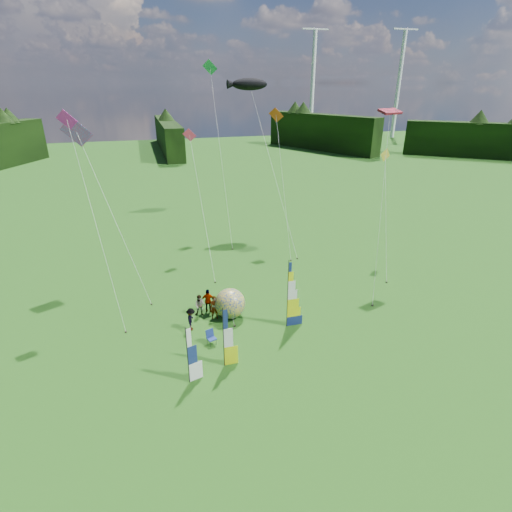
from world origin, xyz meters
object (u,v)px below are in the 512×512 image
object	(u,v)px
bol_inflatable	(230,303)
camp_chair	(212,338)
side_banner_far	(188,357)
feather_banner_main	(288,295)
spectator_c	(191,319)
spectator_a	(215,308)
spectator_b	(200,305)
kite_whale	(272,157)
spectator_d	(208,301)
side_banner_left	(224,339)

from	to	relation	value
bol_inflatable	camp_chair	distance (m)	3.59
side_banner_far	bol_inflatable	world-z (taller)	side_banner_far
feather_banner_main	spectator_c	size ratio (longest dim) A/B	2.99
spectator_a	spectator_b	size ratio (longest dim) A/B	1.09
spectator_b	spectator_c	size ratio (longest dim) A/B	1.00
feather_banner_main	kite_whale	bearing A→B (deg)	75.69
spectator_b	spectator_d	size ratio (longest dim) A/B	0.89
spectator_c	camp_chair	xyz separation A→B (m)	(1.04, -2.09, -0.32)
feather_banner_main	spectator_b	distance (m)	6.64
camp_chair	kite_whale	xyz separation A→B (m)	(9.87, 17.70, 8.29)
side_banner_left	spectator_d	world-z (taller)	side_banner_left
spectator_a	spectator_d	xyz separation A→B (m)	(-0.29, 1.03, 0.03)
camp_chair	kite_whale	bearing A→B (deg)	43.43
spectator_d	side_banner_far	bearing A→B (deg)	87.00
spectator_b	kite_whale	distance (m)	18.91
kite_whale	feather_banner_main	bearing A→B (deg)	-85.88
feather_banner_main	spectator_d	distance (m)	6.22
bol_inflatable	spectator_a	xyz separation A→B (m)	(-1.12, 0.09, -0.21)
feather_banner_main	spectator_b	size ratio (longest dim) A/B	2.99
side_banner_far	spectator_a	size ratio (longest dim) A/B	1.99
side_banner_left	side_banner_far	distance (m)	2.41
spectator_a	spectator_d	bearing A→B (deg)	110.37
side_banner_far	spectator_a	distance (m)	6.89
bol_inflatable	kite_whale	xyz separation A→B (m)	(7.95, 14.73, 7.68)
feather_banner_main	side_banner_far	size ratio (longest dim) A/B	1.38
spectator_b	camp_chair	bearing A→B (deg)	-68.03
spectator_b	kite_whale	xyz separation A→B (m)	(10.02, 13.92, 7.97)
spectator_a	kite_whale	distance (m)	18.95
feather_banner_main	spectator_c	xyz separation A→B (m)	(-6.50, 1.45, -1.65)
camp_chair	kite_whale	distance (m)	21.90
spectator_c	kite_whale	distance (m)	20.65
camp_chair	spectator_a	bearing A→B (deg)	57.92
side_banner_far	spectator_b	xyz separation A→B (m)	(1.72, 7.02, -0.96)
spectator_d	camp_chair	distance (m)	4.14
bol_inflatable	camp_chair	bearing A→B (deg)	-122.87
bol_inflatable	kite_whale	distance (m)	18.42
spectator_c	bol_inflatable	bearing A→B (deg)	-58.67
spectator_d	side_banner_left	bearing A→B (deg)	103.67
side_banner_far	bol_inflatable	distance (m)	7.30
bol_inflatable	spectator_b	size ratio (longest dim) A/B	1.34
spectator_a	kite_whale	bearing A→B (deg)	63.06
bol_inflatable	spectator_a	size ratio (longest dim) A/B	1.24
spectator_b	bol_inflatable	bearing A→B (deg)	-1.72
spectator_c	side_banner_far	bearing A→B (deg)	-174.23
side_banner_left	spectator_b	xyz separation A→B (m)	(-0.51, 6.13, -1.12)
feather_banner_main	side_banner_far	distance (m)	8.32
spectator_c	camp_chair	world-z (taller)	spectator_c
spectator_a	spectator_b	xyz separation A→B (m)	(-0.96, 0.72, -0.07)
spectator_b	spectator_d	distance (m)	0.74
spectator_a	kite_whale	size ratio (longest dim) A/B	0.10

